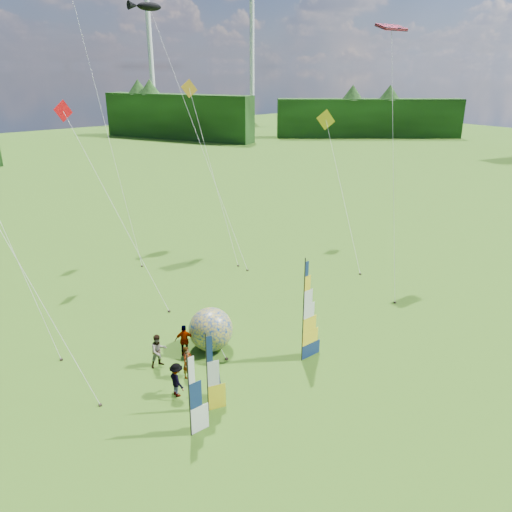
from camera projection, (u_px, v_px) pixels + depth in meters
ground at (327, 387)px, 22.87m from camera, size 220.00×220.00×0.00m
treeline_ring at (332, 309)px, 21.45m from camera, size 210.00×210.00×8.00m
turbine_left at (252, 61)px, 127.75m from camera, size 8.00×1.20×30.00m
turbine_right at (151, 61)px, 118.34m from camera, size 8.00×1.20×30.00m
feather_banner_main at (303, 313)px, 24.03m from camera, size 1.43×0.12×5.31m
side_banner_left at (207, 375)px, 20.68m from camera, size 0.99×0.37×3.61m
side_banner_far at (189, 398)px, 19.27m from camera, size 1.05×0.10×3.58m
bol_inflatable at (211, 329)px, 25.63m from camera, size 2.83×2.83×2.27m
spectator_a at (187, 362)px, 23.38m from camera, size 0.69×0.58×1.60m
spectator_b at (158, 351)px, 24.22m from camera, size 0.85×0.46×1.71m
spectator_c at (177, 380)px, 22.05m from camera, size 0.43×1.06×1.61m
spectator_d at (185, 340)px, 25.16m from camera, size 1.05×0.88×1.69m
camp_chair at (217, 389)px, 21.87m from camera, size 0.72×0.72×1.11m
kite_whale at (195, 122)px, 37.66m from camera, size 9.88×16.47×19.65m
kite_parafoil at (395, 146)px, 31.11m from camera, size 10.71×11.54×18.29m
small_kite_red at (113, 199)px, 30.68m from camera, size 8.12×12.49×12.32m
small_kite_orange at (213, 168)px, 37.26m from camera, size 3.40×9.68×13.39m
small_kite_yellow at (343, 183)px, 37.36m from camera, size 9.38×12.18×11.21m
small_kite_green at (101, 102)px, 36.37m from camera, size 4.08×12.57×22.71m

